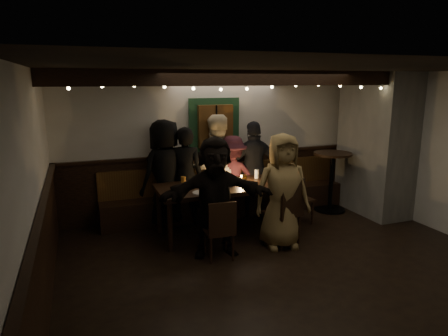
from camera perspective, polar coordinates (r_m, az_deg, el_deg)
name	(u,v)px	position (r m, az deg, el deg)	size (l,w,h in m)	color
room	(303,163)	(6.98, 11.28, 0.75)	(6.02, 5.01, 2.62)	black
dining_table	(228,189)	(6.43, 0.61, -3.00)	(2.29, 0.98, 0.99)	black
chair_near_left	(221,227)	(5.53, -0.50, -8.43)	(0.41, 0.41, 0.86)	black
chair_near_right	(287,208)	(6.08, 8.97, -5.68)	(0.59, 0.59, 1.04)	black
chair_end	(295,195)	(7.01, 10.09, -3.79)	(0.46, 0.46, 0.93)	black
high_top	(332,174)	(7.84, 15.12, -0.86)	(0.71, 0.71, 1.13)	black
person_a	(165,173)	(6.86, -8.38, -0.71)	(0.89, 0.58, 1.83)	black
person_b	(185,176)	(6.84, -5.58, -1.19)	(0.62, 0.41, 1.71)	black
person_c	(215,167)	(7.10, -1.29, 0.09)	(0.91, 0.71, 1.88)	beige
person_d	(232,178)	(7.15, 1.16, -1.37)	(0.97, 0.56, 1.51)	#3C1822
person_e	(254,169)	(7.27, 4.34, -0.19)	(1.02, 0.43, 1.75)	black
person_f	(215,197)	(5.62, -1.26, -4.14)	(1.59, 0.50, 1.71)	black
person_g	(282,191)	(5.95, 8.28, -3.27)	(0.84, 0.55, 1.72)	olive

